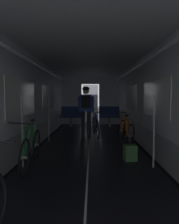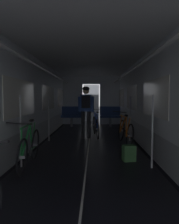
{
  "view_description": "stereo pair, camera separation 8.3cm",
  "coord_description": "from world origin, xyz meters",
  "px_view_note": "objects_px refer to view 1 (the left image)",
  "views": [
    {
      "loc": [
        0.07,
        -2.04,
        1.35
      ],
      "look_at": [
        0.0,
        5.08,
        0.88
      ],
      "focal_mm": 34.78,
      "sensor_mm": 36.0,
      "label": 1
    },
    {
      "loc": [
        0.16,
        -2.04,
        1.35
      ],
      "look_at": [
        0.0,
        5.08,
        0.88
      ],
      "focal_mm": 34.78,
      "sensor_mm": 36.0,
      "label": 2
    }
  ],
  "objects_px": {
    "bicycle_green": "(31,148)",
    "bicycle_blue_in_aisle": "(96,126)",
    "bicycle_orange": "(125,131)",
    "bench_seat_far_right": "(109,115)",
    "bench_seat_far_left": "(71,115)",
    "person_cyclist_aisle": "(86,106)",
    "backpack_on_floor": "(130,153)"
  },
  "relations": [
    {
      "from": "bicycle_green",
      "to": "bicycle_blue_in_aisle",
      "type": "xyz_separation_m",
      "value": [
        1.32,
        3.35,
        0.0
      ]
    },
    {
      "from": "bicycle_orange",
      "to": "bicycle_blue_in_aisle",
      "type": "height_order",
      "value": "bicycle_orange"
    },
    {
      "from": "bench_seat_far_right",
      "to": "bicycle_blue_in_aisle",
      "type": "bearing_deg",
      "value": -104.55
    },
    {
      "from": "bench_seat_far_left",
      "to": "bicycle_blue_in_aisle",
      "type": "height_order",
      "value": "bench_seat_far_left"
    },
    {
      "from": "bicycle_orange",
      "to": "person_cyclist_aisle",
      "type": "distance_m",
      "value": 1.67
    },
    {
      "from": "bicycle_blue_in_aisle",
      "to": "backpack_on_floor",
      "type": "height_order",
      "value": "bicycle_blue_in_aisle"
    },
    {
      "from": "bicycle_orange",
      "to": "backpack_on_floor",
      "type": "xyz_separation_m",
      "value": [
        -0.15,
        -1.65,
        -0.21
      ]
    },
    {
      "from": "person_cyclist_aisle",
      "to": "bicycle_green",
      "type": "bearing_deg",
      "value": -107.75
    },
    {
      "from": "bench_seat_far_right",
      "to": "bicycle_blue_in_aisle",
      "type": "relative_size",
      "value": 0.58
    },
    {
      "from": "bench_seat_far_left",
      "to": "bicycle_green",
      "type": "bearing_deg",
      "value": -91.95
    },
    {
      "from": "bench_seat_far_left",
      "to": "person_cyclist_aisle",
      "type": "height_order",
      "value": "person_cyclist_aisle"
    },
    {
      "from": "bicycle_orange",
      "to": "person_cyclist_aisle",
      "type": "bearing_deg",
      "value": 140.31
    },
    {
      "from": "bicycle_green",
      "to": "bicycle_blue_in_aisle",
      "type": "height_order",
      "value": "bicycle_green"
    },
    {
      "from": "bicycle_orange",
      "to": "bicycle_blue_in_aisle",
      "type": "distance_m",
      "value": 1.49
    },
    {
      "from": "bicycle_green",
      "to": "bicycle_blue_in_aisle",
      "type": "distance_m",
      "value": 3.6
    },
    {
      "from": "bench_seat_far_left",
      "to": "bicycle_green",
      "type": "distance_m",
      "value": 5.99
    },
    {
      "from": "bench_seat_far_right",
      "to": "bicycle_green",
      "type": "xyz_separation_m",
      "value": [
        -2.0,
        -5.98,
        -0.18
      ]
    },
    {
      "from": "backpack_on_floor",
      "to": "person_cyclist_aisle",
      "type": "bearing_deg",
      "value": 111.27
    },
    {
      "from": "backpack_on_floor",
      "to": "bicycle_blue_in_aisle",
      "type": "bearing_deg",
      "value": 103.36
    },
    {
      "from": "bench_seat_far_right",
      "to": "bicycle_orange",
      "type": "distance_m",
      "value": 3.88
    },
    {
      "from": "bench_seat_far_left",
      "to": "bench_seat_far_right",
      "type": "relative_size",
      "value": 1.0
    },
    {
      "from": "bench_seat_far_right",
      "to": "bench_seat_far_left",
      "type": "bearing_deg",
      "value": 180.0
    },
    {
      "from": "person_cyclist_aisle",
      "to": "bicycle_blue_in_aisle",
      "type": "xyz_separation_m",
      "value": [
        0.33,
        0.27,
        -0.69
      ]
    },
    {
      "from": "bicycle_blue_in_aisle",
      "to": "backpack_on_floor",
      "type": "distance_m",
      "value": 2.98
    },
    {
      "from": "bicycle_blue_in_aisle",
      "to": "bench_seat_far_left",
      "type": "bearing_deg",
      "value": 112.99
    },
    {
      "from": "person_cyclist_aisle",
      "to": "bicycle_blue_in_aisle",
      "type": "distance_m",
      "value": 0.81
    },
    {
      "from": "bicycle_green",
      "to": "person_cyclist_aisle",
      "type": "xyz_separation_m",
      "value": [
        0.99,
        3.08,
        0.69
      ]
    },
    {
      "from": "bench_seat_far_left",
      "to": "backpack_on_floor",
      "type": "height_order",
      "value": "bench_seat_far_left"
    },
    {
      "from": "bicycle_green",
      "to": "bicycle_orange",
      "type": "bearing_deg",
      "value": 44.34
    },
    {
      "from": "bicycle_blue_in_aisle",
      "to": "bicycle_orange",
      "type": "bearing_deg",
      "value": -55.97
    },
    {
      "from": "bicycle_orange",
      "to": "backpack_on_floor",
      "type": "distance_m",
      "value": 1.67
    },
    {
      "from": "bench_seat_far_left",
      "to": "bicycle_green",
      "type": "xyz_separation_m",
      "value": [
        -0.2,
        -5.98,
        -0.18
      ]
    }
  ]
}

